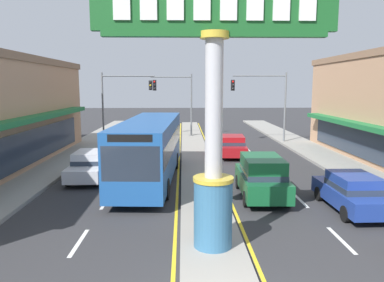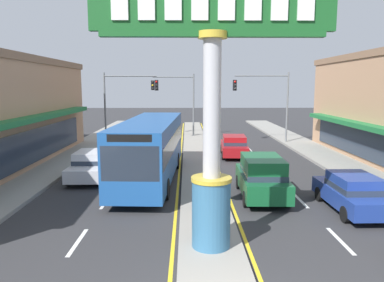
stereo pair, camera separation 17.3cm
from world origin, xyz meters
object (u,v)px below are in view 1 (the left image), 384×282
(bus_kerb_right, at_px, (150,146))
(sedan_far_right_lane, at_px, (90,165))
(district_sign, at_px, (214,115))
(sedan_near_left_lane, at_px, (352,192))
(suv_near_right_lane, at_px, (262,176))
(sedan_mid_left_lane, at_px, (233,146))
(traffic_light_median_far, at_px, (176,95))
(traffic_light_left_side, at_px, (122,95))
(traffic_light_right_side, at_px, (265,95))

(bus_kerb_right, bearing_deg, sedan_far_right_lane, 175.23)
(district_sign, relative_size, sedan_near_left_lane, 1.81)
(suv_near_right_lane, relative_size, sedan_far_right_lane, 1.08)
(sedan_mid_left_lane, relative_size, bus_kerb_right, 0.39)
(bus_kerb_right, bearing_deg, traffic_light_median_far, 86.36)
(traffic_light_left_side, relative_size, traffic_light_right_side, 1.00)
(traffic_light_right_side, height_order, sedan_mid_left_lane, traffic_light_right_side)
(traffic_light_median_far, bearing_deg, suv_near_right_lane, -78.34)
(traffic_light_median_far, relative_size, sedan_mid_left_lane, 1.41)
(traffic_light_median_far, relative_size, sedan_far_right_lane, 1.43)
(sedan_near_left_lane, bearing_deg, traffic_light_median_far, 108.59)
(bus_kerb_right, bearing_deg, traffic_light_right_side, 55.16)
(district_sign, bearing_deg, suv_near_right_lane, 64.26)
(suv_near_right_lane, bearing_deg, sedan_mid_left_lane, 90.01)
(district_sign, distance_m, sedan_near_left_lane, 7.75)
(traffic_light_left_side, distance_m, bus_kerb_right, 14.40)
(traffic_light_right_side, bearing_deg, sedan_near_left_lane, -90.91)
(traffic_light_median_far, height_order, bus_kerb_right, traffic_light_median_far)
(sedan_near_left_lane, bearing_deg, sedan_far_right_lane, 155.33)
(sedan_near_left_lane, bearing_deg, traffic_light_left_side, 122.78)
(sedan_far_right_lane, bearing_deg, sedan_mid_left_lane, 36.95)
(traffic_light_median_far, bearing_deg, sedan_mid_left_lane, -67.94)
(sedan_far_right_lane, distance_m, sedan_near_left_lane, 13.12)
(traffic_light_left_side, xyz_separation_m, sedan_near_left_lane, (12.20, -18.95, -3.46))
(sedan_mid_left_lane, distance_m, bus_kerb_right, 8.66)
(traffic_light_right_side, height_order, traffic_light_median_far, same)
(sedan_far_right_lane, relative_size, bus_kerb_right, 0.38)
(sedan_near_left_lane, distance_m, bus_kerb_right, 10.12)
(suv_near_right_lane, distance_m, sedan_mid_left_lane, 10.05)
(traffic_light_median_far, bearing_deg, sedan_far_right_lane, -104.57)
(traffic_light_right_side, distance_m, sedan_near_left_lane, 18.32)
(district_sign, distance_m, suv_near_right_lane, 6.91)
(traffic_light_left_side, xyz_separation_m, sedan_mid_left_lane, (8.90, -6.99, -3.46))
(suv_near_right_lane, relative_size, bus_kerb_right, 0.41)
(traffic_light_right_side, bearing_deg, suv_near_right_lane, -102.57)
(suv_near_right_lane, bearing_deg, sedan_far_right_lane, 157.49)
(suv_near_right_lane, height_order, bus_kerb_right, bus_kerb_right)
(traffic_light_right_side, relative_size, traffic_light_median_far, 1.00)
(district_sign, height_order, traffic_light_right_side, district_sign)
(traffic_light_left_side, distance_m, suv_near_right_lane, 19.50)
(suv_near_right_lane, xyz_separation_m, sedan_mid_left_lane, (-0.00, 10.05, -0.20))
(traffic_light_median_far, relative_size, bus_kerb_right, 0.55)
(traffic_light_right_side, relative_size, bus_kerb_right, 0.55)
(district_sign, bearing_deg, sedan_far_right_lane, 123.28)
(traffic_light_median_far, bearing_deg, sedan_near_left_lane, -71.41)
(district_sign, distance_m, sedan_far_right_lane, 11.38)
(traffic_light_left_side, distance_m, sedan_near_left_lane, 22.80)
(district_sign, xyz_separation_m, suv_near_right_lane, (2.66, 5.51, -3.21))
(traffic_light_right_side, relative_size, suv_near_right_lane, 1.33)
(traffic_light_left_side, height_order, traffic_light_right_side, same)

